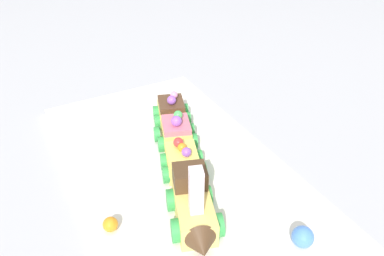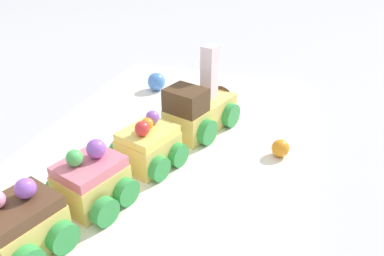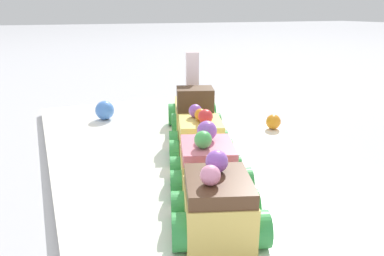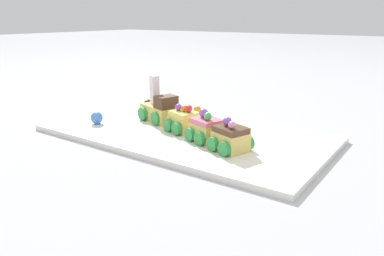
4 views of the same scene
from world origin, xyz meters
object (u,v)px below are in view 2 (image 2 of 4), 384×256
Objects in this scene: cake_car_lemon at (148,146)px; gumball_blue at (156,82)px; cake_car_strawberry at (92,182)px; gumball_orange at (280,148)px; cake_car_chocolate at (22,226)px; cake_train_locomotive at (204,108)px.

cake_car_lemon is 0.22m from gumball_blue.
cake_car_strawberry is 0.22m from gumball_orange.
cake_car_chocolate is 0.29m from gumball_orange.
cake_car_lemon is at bearing -0.07° from cake_car_chocolate.
cake_car_chocolate is at bearing 179.98° from cake_car_strawberry.
cake_train_locomotive is at bearing -132.45° from gumball_blue.
cake_car_lemon is 1.00× the size of cake_car_strawberry.
gumball_orange is at bearing -48.35° from cake_car_lemon.
cake_train_locomotive reaches higher than gumball_blue.
cake_car_lemon is 4.01× the size of gumball_orange.
cake_car_lemon is 0.08m from cake_car_strawberry.
cake_train_locomotive is 0.15m from gumball_blue.
cake_car_lemon is at bearing 112.80° from gumball_orange.
cake_car_chocolate is 0.36m from gumball_blue.
cake_car_chocolate is 4.01× the size of gumball_orange.
gumball_orange is (-0.15, -0.22, -0.00)m from gumball_blue.
cake_car_lemon is 2.91× the size of gumball_blue.
cake_car_strawberry is at bearing 179.97° from cake_train_locomotive.
cake_car_strawberry is 1.00× the size of cake_car_chocolate.
gumball_blue is 1.38× the size of gumball_orange.
cake_train_locomotive reaches higher than cake_car_lemon.
cake_train_locomotive is 1.63× the size of cake_car_lemon.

